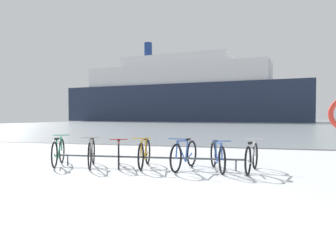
{
  "coord_description": "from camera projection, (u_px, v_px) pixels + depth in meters",
  "views": [
    {
      "loc": [
        1.83,
        -3.98,
        1.36
      ],
      "look_at": [
        -1.0,
        6.42,
        1.02
      ],
      "focal_mm": 34.83,
      "sensor_mm": 36.0,
      "label": 1
    }
  ],
  "objects": [
    {
      "name": "bicycle_1",
      "position": [
        92.0,
        153.0,
        8.65
      ],
      "size": [
        0.72,
        1.55,
        0.82
      ],
      "color": "black",
      "rests_on": "ground"
    },
    {
      "name": "bicycle_0",
      "position": [
        58.0,
        152.0,
        8.92
      ],
      "size": [
        0.71,
        1.54,
        0.82
      ],
      "color": "black",
      "rests_on": "ground"
    },
    {
      "name": "bicycle_5",
      "position": [
        217.0,
        156.0,
        8.03
      ],
      "size": [
        0.66,
        1.68,
        0.78
      ],
      "color": "black",
      "rests_on": "ground"
    },
    {
      "name": "bicycle_3",
      "position": [
        145.0,
        153.0,
        8.58
      ],
      "size": [
        0.46,
        1.7,
        0.81
      ],
      "color": "black",
      "rests_on": "ground"
    },
    {
      "name": "bicycle_2",
      "position": [
        119.0,
        153.0,
        8.71
      ],
      "size": [
        0.72,
        1.5,
        0.77
      ],
      "color": "black",
      "rests_on": "ground"
    },
    {
      "name": "ferry_ship",
      "position": [
        179.0,
        94.0,
        77.64
      ],
      "size": [
        59.35,
        19.0,
        19.42
      ],
      "color": "#232D47",
      "rests_on": "ground"
    },
    {
      "name": "bicycle_4",
      "position": [
        184.0,
        155.0,
        8.22
      ],
      "size": [
        0.47,
        1.78,
        0.82
      ],
      "color": "black",
      "rests_on": "ground"
    },
    {
      "name": "bike_rack",
      "position": [
        147.0,
        158.0,
        8.43
      ],
      "size": [
        4.99,
        0.39,
        0.31
      ],
      "color": "#4C5156",
      "rests_on": "ground"
    },
    {
      "name": "ground",
      "position": [
        245.0,
        124.0,
        56.35
      ],
      "size": [
        80.0,
        132.0,
        0.08
      ],
      "color": "silver"
    },
    {
      "name": "bicycle_6",
      "position": [
        252.0,
        157.0,
        7.84
      ],
      "size": [
        0.46,
        1.64,
        0.79
      ],
      "color": "black",
      "rests_on": "ground"
    }
  ]
}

